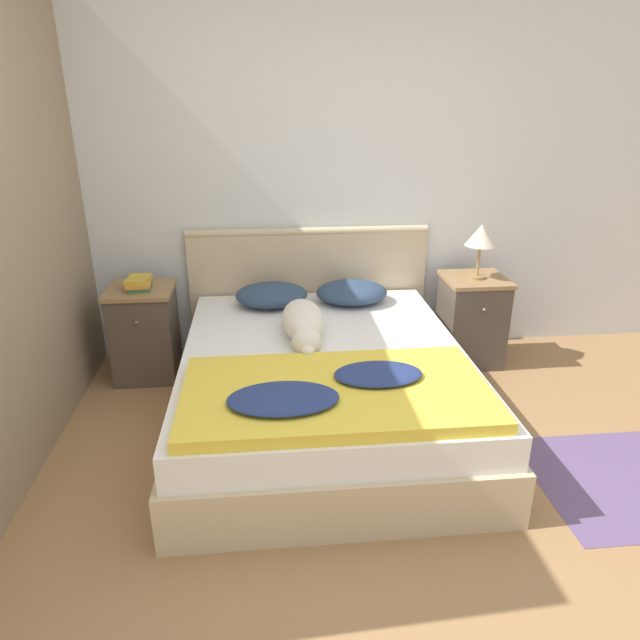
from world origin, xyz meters
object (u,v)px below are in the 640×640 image
object	(u,v)px
nightstand_left	(145,332)
book_stack	(139,283)
bed	(323,386)
dog	(303,323)
nightstand_right	(471,320)
pillow_left	(272,295)
table_lamp	(481,237)
pillow_right	(352,292)

from	to	relation	value
nightstand_left	book_stack	size ratio (longest dim) A/B	2.76
bed	dog	distance (m)	0.39
bed	nightstand_right	size ratio (longest dim) A/B	3.16
bed	pillow_left	distance (m)	0.87
bed	book_stack	xyz separation A→B (m)	(-1.14, 0.71, 0.44)
table_lamp	nightstand_right	bearing A→B (deg)	90.00
pillow_left	table_lamp	xyz separation A→B (m)	(1.42, -0.05, 0.38)
nightstand_left	table_lamp	distance (m)	2.37
nightstand_left	dog	size ratio (longest dim) A/B	0.85
bed	nightstand_left	distance (m)	1.36
nightstand_left	nightstand_right	size ratio (longest dim) A/B	1.00
bed	nightstand_right	distance (m)	1.36
nightstand_right	pillow_left	xyz separation A→B (m)	(-1.42, 0.04, 0.23)
nightstand_right	pillow_right	distance (m)	0.90
book_stack	pillow_left	bearing A→B (deg)	3.12
bed	nightstand_left	size ratio (longest dim) A/B	3.16
nightstand_left	pillow_right	bearing A→B (deg)	1.53
nightstand_right	pillow_right	world-z (taller)	nightstand_right
bed	pillow_left	size ratio (longest dim) A/B	4.10
nightstand_left	book_stack	distance (m)	0.36
dog	pillow_left	bearing A→B (deg)	106.74
pillow_left	nightstand_right	bearing A→B (deg)	-1.53
nightstand_left	nightstand_right	xyz separation A→B (m)	(2.29, 0.00, 0.00)
pillow_left	pillow_right	size ratio (longest dim) A/B	1.00
pillow_right	dog	size ratio (longest dim) A/B	0.66
bed	book_stack	distance (m)	1.42
pillow_left	dog	xyz separation A→B (m)	(0.18, -0.59, 0.02)
table_lamp	pillow_left	bearing A→B (deg)	177.84
book_stack	table_lamp	world-z (taller)	table_lamp
pillow_right	book_stack	distance (m)	1.43
nightstand_left	nightstand_right	distance (m)	2.29
nightstand_left	book_stack	bearing A→B (deg)	-71.30
pillow_right	dog	distance (m)	0.70
bed	table_lamp	world-z (taller)	table_lamp
pillow_left	dog	size ratio (longest dim) A/B	0.66
bed	dog	size ratio (longest dim) A/B	2.69
nightstand_right	book_stack	distance (m)	2.31
table_lamp	bed	bearing A→B (deg)	-148.31
dog	book_stack	bearing A→B (deg)	152.54
nightstand_right	pillow_right	xyz separation A→B (m)	(-0.87, 0.04, 0.23)
bed	pillow_right	bearing A→B (deg)	69.90
pillow_right	table_lamp	distance (m)	0.95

